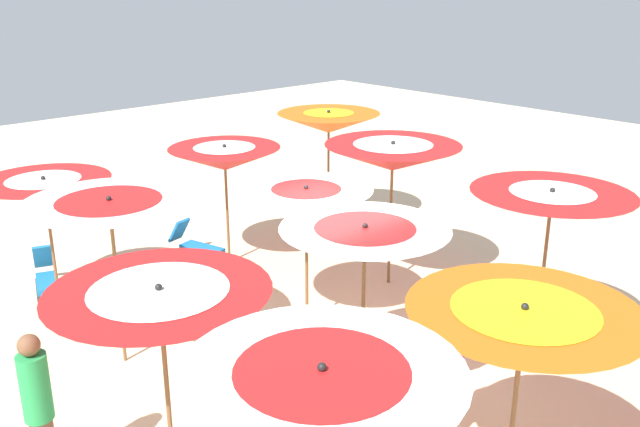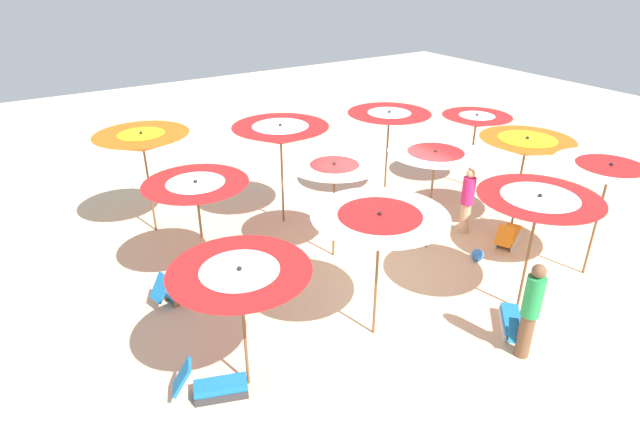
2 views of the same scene
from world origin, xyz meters
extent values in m
cube|color=beige|center=(0.00, 0.00, -0.02)|extent=(39.09, 39.09, 0.04)
cylinder|color=brown|center=(-2.11, 4.12, 0.97)|extent=(0.05, 0.05, 1.95)
cone|color=red|center=(-2.11, 4.12, 1.95)|extent=(2.07, 2.07, 0.33)
cone|color=white|center=(-2.11, 4.12, 2.03)|extent=(1.14, 1.14, 0.18)
sphere|color=black|center=(-2.11, 4.12, 2.14)|extent=(0.07, 0.07, 0.07)
cylinder|color=brown|center=(-2.20, 1.69, 1.10)|extent=(0.05, 0.05, 2.20)
cone|color=white|center=(-2.20, 1.69, 2.20)|extent=(2.25, 2.25, 0.33)
cone|color=red|center=(-2.20, 1.69, 2.27)|extent=(1.36, 1.36, 0.20)
sphere|color=black|center=(-2.20, 1.69, 2.39)|extent=(0.07, 0.07, 0.07)
cylinder|color=brown|center=(-3.10, -1.10, 1.08)|extent=(0.05, 0.05, 2.17)
cone|color=red|center=(-3.10, -1.10, 2.17)|extent=(2.14, 2.14, 0.35)
cone|color=white|center=(-3.10, -1.10, 2.24)|extent=(1.33, 1.33, 0.22)
sphere|color=black|center=(-3.10, -1.10, 2.37)|extent=(0.07, 0.07, 0.07)
cone|color=white|center=(-3.04, -3.29, 2.28)|extent=(2.13, 2.13, 0.34)
cone|color=red|center=(-3.04, -3.29, 2.35)|extent=(1.29, 1.29, 0.20)
sphere|color=black|center=(-3.04, -3.29, 2.47)|extent=(0.07, 0.07, 0.07)
cylinder|color=brown|center=(0.97, 3.61, 1.00)|extent=(0.05, 0.05, 2.01)
cone|color=red|center=(0.97, 3.61, 2.01)|extent=(2.02, 2.02, 0.42)
cone|color=white|center=(0.97, 3.61, 2.11)|extent=(1.11, 1.11, 0.23)
sphere|color=black|center=(0.97, 3.61, 2.25)|extent=(0.07, 0.07, 0.07)
cylinder|color=brown|center=(0.44, 0.80, 1.01)|extent=(0.05, 0.05, 2.01)
cone|color=white|center=(0.44, 0.80, 2.01)|extent=(1.97, 1.97, 0.33)
cone|color=red|center=(0.44, 0.80, 2.10)|extent=(1.03, 1.03, 0.17)
sphere|color=black|center=(0.44, 0.80, 2.21)|extent=(0.07, 0.07, 0.07)
cylinder|color=brown|center=(-0.42, -1.21, 1.06)|extent=(0.05, 0.05, 2.13)
cone|color=white|center=(-0.42, -1.21, 2.13)|extent=(2.04, 2.04, 0.40)
cone|color=red|center=(-0.42, -1.21, 2.21)|extent=(1.21, 1.21, 0.24)
sphere|color=black|center=(-0.42, -1.21, 2.36)|extent=(0.07, 0.07, 0.07)
cone|color=orange|center=(-0.88, -3.62, 2.11)|extent=(2.13, 2.13, 0.40)
cone|color=yellow|center=(-0.88, -3.62, 2.19)|extent=(1.32, 1.32, 0.25)
sphere|color=black|center=(-0.88, -3.62, 2.34)|extent=(0.07, 0.07, 0.07)
cylinder|color=brown|center=(3.75, 3.82, 1.12)|extent=(0.05, 0.05, 2.25)
cone|color=orange|center=(3.75, 3.82, 2.25)|extent=(2.13, 2.13, 0.42)
cone|color=yellow|center=(3.75, 3.82, 2.36)|extent=(1.05, 1.05, 0.21)
sphere|color=black|center=(3.75, 3.82, 2.49)|extent=(0.07, 0.07, 0.07)
cylinder|color=brown|center=(2.49, 0.94, 1.13)|extent=(0.05, 0.05, 2.27)
cone|color=red|center=(2.49, 0.94, 2.27)|extent=(2.28, 2.28, 0.45)
cone|color=white|center=(2.49, 0.94, 2.37)|extent=(1.33, 1.33, 0.26)
sphere|color=black|center=(2.49, 0.94, 2.52)|extent=(0.07, 0.07, 0.07)
cylinder|color=brown|center=(2.23, -2.11, 1.12)|extent=(0.05, 0.05, 2.25)
cone|color=red|center=(2.23, -2.11, 2.25)|extent=(2.16, 2.16, 0.33)
cone|color=white|center=(2.23, -2.11, 2.33)|extent=(1.13, 1.13, 0.17)
sphere|color=black|center=(2.23, -2.11, 2.44)|extent=(0.07, 0.07, 0.07)
cube|color=olive|center=(0.86, 4.14, 0.07)|extent=(0.25, 0.85, 0.14)
cube|color=olive|center=(0.53, 4.06, 0.07)|extent=(0.25, 0.85, 0.14)
cube|color=#1972B7|center=(0.70, 4.10, 0.19)|extent=(0.55, 0.93, 0.10)
cube|color=#1972B7|center=(0.55, 4.66, 0.46)|extent=(0.41, 0.39, 0.47)
cube|color=#333338|center=(-1.96, 4.53, 0.07)|extent=(0.30, 0.77, 0.14)
cube|color=#333338|center=(-2.27, 4.64, 0.07)|extent=(0.30, 0.77, 0.14)
cube|color=#1972B7|center=(-2.11, 4.58, 0.19)|extent=(0.58, 0.87, 0.10)
cube|color=#1972B7|center=(-1.93, 5.10, 0.47)|extent=(0.41, 0.41, 0.49)
cylinder|color=green|center=(-4.00, -0.07, 1.20)|extent=(0.30, 0.30, 0.73)
sphere|color=brown|center=(-4.00, -0.07, 1.68)|extent=(0.23, 0.23, 0.23)
cylinder|color=#D8A87F|center=(-0.36, -2.49, 0.38)|extent=(0.24, 0.24, 0.76)
cylinder|color=#D82672|center=(-0.36, -2.49, 1.09)|extent=(0.30, 0.30, 0.67)
sphere|color=#D8A87F|center=(-0.36, -2.49, 1.53)|extent=(0.21, 0.21, 0.21)
camera|label=1|loc=(-5.99, -6.46, 5.12)|focal=38.89mm
camera|label=2|loc=(-8.00, 6.52, 6.14)|focal=29.48mm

